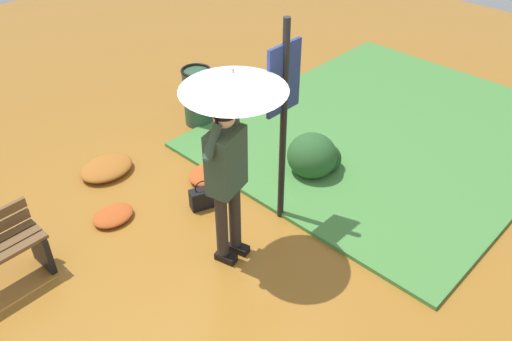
{
  "coord_description": "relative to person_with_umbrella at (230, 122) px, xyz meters",
  "views": [
    {
      "loc": [
        -2.78,
        -3.12,
        3.96
      ],
      "look_at": [
        0.29,
        -0.18,
        0.85
      ],
      "focal_mm": 37.29,
      "sensor_mm": 36.0,
      "label": 1
    }
  ],
  "objects": [
    {
      "name": "grass_verge",
      "position": [
        3.12,
        0.07,
        -1.53
      ],
      "size": [
        4.8,
        4.0,
        0.05
      ],
      "color": "#47843D",
      "rests_on": "ground_plane"
    },
    {
      "name": "shrub_cluster",
      "position": [
        1.63,
        0.24,
        -1.29
      ],
      "size": [
        0.67,
        0.61,
        0.55
      ],
      "color": "#285628",
      "rests_on": "ground_plane"
    },
    {
      "name": "handbag",
      "position": [
        0.24,
        0.76,
        -1.42
      ],
      "size": [
        0.33,
        0.24,
        0.37
      ],
      "color": "black",
      "rests_on": "ground_plane"
    },
    {
      "name": "person_with_umbrella",
      "position": [
        0.0,
        0.0,
        0.0
      ],
      "size": [
        0.96,
        0.96,
        2.04
      ],
      "color": "#2D2823",
      "rests_on": "ground_plane"
    },
    {
      "name": "trash_bin",
      "position": [
        1.46,
        2.21,
        -1.13
      ],
      "size": [
        0.42,
        0.42,
        0.83
      ],
      "color": "#2D5138",
      "rests_on": "ground_plane"
    },
    {
      "name": "leaf_pile_by_bench",
      "position": [
        0.67,
        1.11,
        -1.49
      ],
      "size": [
        0.57,
        0.45,
        0.12
      ],
      "color": "#B74C1E",
      "rests_on": "ground_plane"
    },
    {
      "name": "ground_plane",
      "position": [
        0.04,
        0.18,
        -1.55
      ],
      "size": [
        18.0,
        18.0,
        0.0
      ],
      "primitive_type": "plane",
      "color": "#9E6623"
    },
    {
      "name": "leaf_pile_near_person",
      "position": [
        -0.16,
        2.12,
        -1.48
      ],
      "size": [
        0.68,
        0.54,
        0.15
      ],
      "color": "#A86023",
      "rests_on": "ground_plane"
    },
    {
      "name": "leaf_pile_far_path",
      "position": [
        -0.6,
        1.32,
        -1.5
      ],
      "size": [
        0.47,
        0.38,
        0.1
      ],
      "color": "#B74C1E",
      "rests_on": "ground_plane"
    },
    {
      "name": "info_sign_post",
      "position": [
        0.73,
        0.02,
        -0.11
      ],
      "size": [
        0.44,
        0.07,
        2.3
      ],
      "color": "black",
      "rests_on": "ground_plane"
    }
  ]
}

